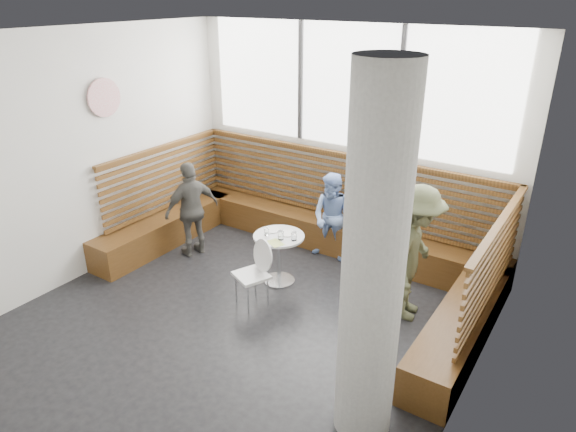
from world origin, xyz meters
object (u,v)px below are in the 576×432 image
Objects in this scene: cafe_table at (279,249)px; child_back at (333,218)px; child_left at (192,209)px; cafe_chair at (254,268)px; adult_man at (415,254)px; concrete_column at (373,268)px.

child_back reaches higher than cafe_table.
cafe_chair is at bearing 89.95° from child_left.
cafe_chair is 1.91m from adult_man.
cafe_table is at bearing 141.04° from concrete_column.
child_left reaches higher than cafe_table.
child_back is (0.27, 0.95, 0.15)m from cafe_table.
child_back is 2.02m from child_left.
concrete_column reaches higher than child_left.
cafe_table is 0.53× the size of child_back.
adult_man is 1.63m from child_back.
child_left is (-1.77, -0.97, 0.06)m from child_back.
adult_man is 1.28× the size of child_back.
concrete_column is 2.03m from adult_man.
cafe_table is 1.51m from child_left.
cafe_chair reaches higher than cafe_table.
cafe_chair is at bearing -86.83° from cafe_table.
child_left reaches higher than child_back.
cafe_chair is (-1.97, 1.05, -1.11)m from concrete_column.
cafe_table is 0.81× the size of cafe_chair.
child_left is (-1.53, 0.56, 0.21)m from cafe_chair.
cafe_table is 1.00m from child_back.
child_back is at bearing 123.95° from concrete_column.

